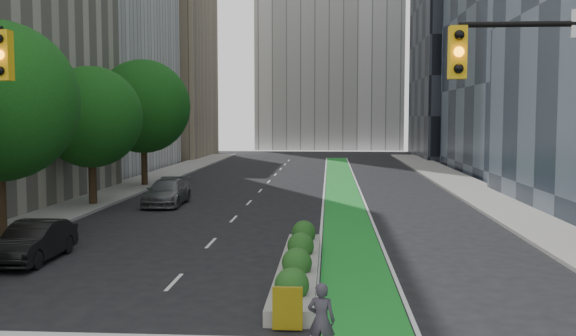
# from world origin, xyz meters

# --- Properties ---
(sidewalk_left) EXTENTS (3.60, 90.00, 0.15)m
(sidewalk_left) POSITION_xyz_m (-11.80, 25.00, 0.07)
(sidewalk_left) COLOR gray
(sidewalk_left) RESTS_ON ground
(sidewalk_right) EXTENTS (3.60, 90.00, 0.15)m
(sidewalk_right) POSITION_xyz_m (11.80, 25.00, 0.07)
(sidewalk_right) COLOR gray
(sidewalk_right) RESTS_ON ground
(bike_lane_paint) EXTENTS (2.20, 70.00, 0.01)m
(bike_lane_paint) POSITION_xyz_m (3.00, 30.00, 0.01)
(bike_lane_paint) COLOR #198E29
(bike_lane_paint) RESTS_ON ground
(building_tan_far) EXTENTS (14.00, 16.00, 26.00)m
(building_tan_far) POSITION_xyz_m (-20.00, 66.00, 13.00)
(building_tan_far) COLOR tan
(building_tan_far) RESTS_ON ground
(building_dark_end) EXTENTS (14.00, 18.00, 28.00)m
(building_dark_end) POSITION_xyz_m (20.00, 68.00, 14.00)
(building_dark_end) COLOR black
(building_dark_end) RESTS_ON ground
(tree_midfar) EXTENTS (5.60, 5.60, 7.76)m
(tree_midfar) POSITION_xyz_m (-11.00, 22.00, 4.95)
(tree_midfar) COLOR black
(tree_midfar) RESTS_ON ground
(tree_far) EXTENTS (6.60, 6.60, 9.00)m
(tree_far) POSITION_xyz_m (-11.00, 32.00, 5.69)
(tree_far) COLOR black
(tree_far) RESTS_ON ground
(median_planter) EXTENTS (1.20, 10.26, 1.10)m
(median_planter) POSITION_xyz_m (1.20, 7.04, 0.37)
(median_planter) COLOR gray
(median_planter) RESTS_ON ground
(cyclist) EXTENTS (0.63, 0.47, 1.58)m
(cyclist) POSITION_xyz_m (2.00, 0.23, 0.79)
(cyclist) COLOR #38333E
(cyclist) RESTS_ON ground
(parked_car_left_mid) EXTENTS (1.47, 4.20, 1.38)m
(parked_car_left_mid) POSITION_xyz_m (-7.98, 8.46, 0.69)
(parked_car_left_mid) COLOR black
(parked_car_left_mid) RESTS_ON ground
(parked_car_left_far) EXTENTS (2.13, 5.03, 1.45)m
(parked_car_left_far) POSITION_xyz_m (-7.00, 22.69, 0.72)
(parked_car_left_far) COLOR #515355
(parked_car_left_far) RESTS_ON ground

